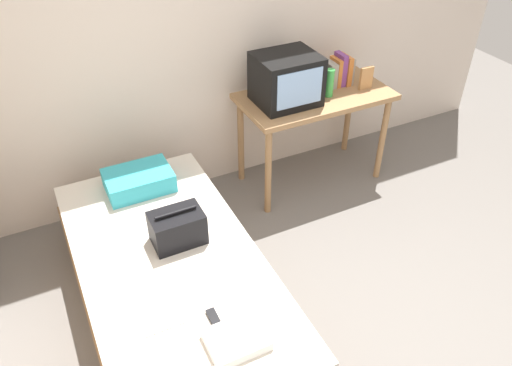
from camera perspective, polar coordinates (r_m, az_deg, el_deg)
The scene contains 13 objects.
ground_plane at distance 3.14m, azimuth 12.52°, elevation -17.82°, with size 8.00×8.00×0.00m, color slate.
wall_back at distance 3.76m, azimuth -3.79°, elevation 17.91°, with size 5.20×0.10×2.60m, color beige.
bed at distance 3.06m, azimuth -9.31°, elevation -11.80°, with size 1.00×2.00×0.49m.
desk at distance 3.93m, azimuth 6.66°, elevation 8.67°, with size 1.16×0.60×0.78m.
tv at distance 3.67m, azimuth 3.46°, elevation 11.69°, with size 0.44×0.39×0.36m.
water_bottle at distance 3.83m, azimuth 8.34°, elevation 11.20°, with size 0.07×0.07×0.21m, color green.
book_row at distance 4.01m, azimuth 9.26°, elevation 12.43°, with size 0.22×0.16×0.25m.
picture_frame at distance 3.99m, azimuth 12.41°, elevation 11.57°, with size 0.11×0.02×0.18m, color #B27F4C.
pillow at distance 3.38m, azimuth -13.18°, elevation 0.29°, with size 0.43×0.30×0.13m, color #33A8B7.
handbag at distance 2.92m, azimuth -8.92°, elevation -5.05°, with size 0.30×0.20×0.22m.
magazine at distance 2.65m, azimuth -11.19°, elevation -13.80°, with size 0.21×0.29×0.01m, color white.
remote_dark at distance 2.56m, azimuth -4.63°, elevation -15.40°, with size 0.04×0.16×0.02m, color black.
folded_towel at distance 2.47m, azimuth -2.24°, elevation -17.38°, with size 0.28×0.22×0.05m, color white.
Camera 1 is at (-1.36, -1.29, 2.52)m, focal length 35.20 mm.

